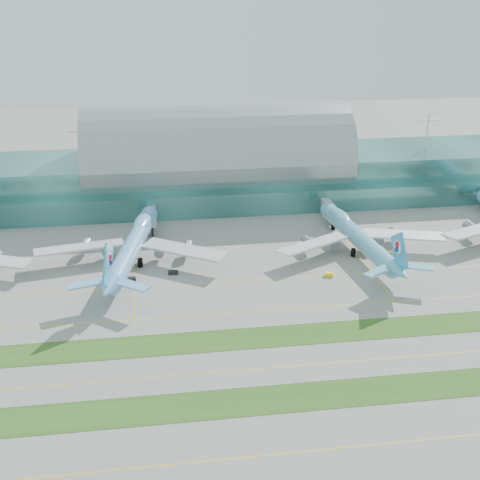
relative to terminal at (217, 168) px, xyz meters
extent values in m
plane|color=gray|center=(-0.01, -128.79, -14.23)|extent=(700.00, 700.00, 0.00)
cube|color=#3D7A75|center=(-0.01, 1.21, -4.23)|extent=(340.00, 42.00, 20.00)
cube|color=#3D7A75|center=(-0.01, -22.79, -9.23)|extent=(340.00, 8.00, 10.00)
ellipsoid|color=#9EA5A8|center=(-0.01, 1.21, 5.77)|extent=(340.00, 46.20, 16.17)
cylinder|color=white|center=(-0.01, 1.21, 13.77)|extent=(0.80, 0.80, 16.00)
cube|color=#B2B7B7|center=(-31.01, -33.79, -8.73)|extent=(3.50, 22.00, 3.00)
cylinder|color=black|center=(-31.01, -43.79, -12.23)|extent=(1.00, 1.00, 4.00)
cube|color=#B2B7B7|center=(43.99, -33.79, -8.73)|extent=(3.50, 22.00, 3.00)
cylinder|color=black|center=(43.99, -43.79, -12.23)|extent=(1.00, 1.00, 4.00)
cube|color=#2D591E|center=(-0.01, -156.79, -14.19)|extent=(420.00, 12.00, 0.08)
cube|color=#2D591E|center=(-0.01, -126.79, -14.19)|extent=(420.00, 12.00, 0.08)
cube|color=yellow|center=(-0.01, -176.79, -14.22)|extent=(420.00, 0.35, 0.01)
cube|color=yellow|center=(-0.01, -142.79, -14.22)|extent=(420.00, 0.35, 0.01)
cube|color=yellow|center=(-0.01, -110.79, -14.22)|extent=(420.00, 0.35, 0.01)
cube|color=yellow|center=(-0.01, -88.79, -14.22)|extent=(420.00, 0.35, 0.01)
cylinder|color=#72B2FA|center=(-38.34, -67.23, -7.73)|extent=(19.66, 66.01, 6.60)
ellipsoid|color=#72B2FA|center=(-34.64, -49.12, -5.92)|extent=(10.15, 20.92, 4.70)
cone|color=#72B2FA|center=(-31.23, -32.38, -7.73)|extent=(7.53, 6.54, 6.60)
cone|color=#72B2FA|center=(-45.78, -103.75, -6.45)|extent=(8.06, 10.64, 6.27)
cube|color=silver|center=(-57.54, -65.49, -8.16)|extent=(32.87, 13.69, 1.30)
cylinder|color=gray|center=(-51.70, -60.81, -10.39)|extent=(4.72, 6.46, 3.62)
cube|color=silver|center=(-19.98, -73.15, -8.16)|extent=(31.06, 24.33, 1.30)
cylinder|color=gray|center=(-23.53, -66.56, -10.39)|extent=(4.72, 6.46, 3.62)
cube|color=#309FD9|center=(-45.36, -101.66, 0.25)|extent=(3.42, 13.84, 15.35)
cylinder|color=white|center=(-45.14, -100.62, 1.85)|extent=(1.96, 5.20, 5.11)
cylinder|color=black|center=(-33.33, -42.65, -12.63)|extent=(1.92, 1.92, 3.19)
cylinder|color=black|center=(-42.32, -70.77, -12.63)|extent=(1.92, 1.92, 3.19)
cylinder|color=black|center=(-36.06, -72.05, -12.63)|extent=(1.92, 1.92, 3.19)
cylinder|color=#60B5D3|center=(45.15, -69.64, -8.11)|extent=(12.72, 62.50, 6.22)
ellipsoid|color=#60B5D3|center=(43.32, -52.33, -6.40)|extent=(7.86, 19.42, 4.43)
cone|color=#60B5D3|center=(41.63, -36.33, -8.11)|extent=(6.71, 5.64, 6.22)
cone|color=#60B5D3|center=(48.83, -104.55, -6.90)|extent=(6.82, 9.60, 5.91)
cube|color=white|center=(27.40, -73.53, -8.51)|extent=(30.11, 20.81, 1.23)
cylinder|color=gray|center=(31.32, -67.67, -10.62)|extent=(3.97, 5.84, 3.41)
cube|color=white|center=(63.31, -69.74, -8.51)|extent=(31.01, 15.54, 1.23)
cylinder|color=gray|center=(58.25, -64.83, -10.62)|extent=(3.97, 5.84, 3.41)
cube|color=#329CE0|center=(48.62, -102.56, -0.59)|extent=(1.98, 13.17, 14.46)
cylinder|color=white|center=(48.52, -101.56, 0.92)|extent=(1.40, 4.88, 4.81)
cylinder|color=black|center=(42.66, -46.14, -12.72)|extent=(1.81, 1.81, 3.01)
cylinder|color=black|center=(42.58, -73.95, -12.72)|extent=(1.81, 1.81, 3.01)
cylinder|color=black|center=(48.56, -73.32, -12.72)|extent=(1.81, 1.81, 3.01)
cube|color=silver|center=(94.00, -70.00, -7.87)|extent=(34.21, 20.19, 1.36)
cube|color=black|center=(-39.31, -83.53, -13.52)|extent=(3.48, 2.28, 1.42)
cube|color=black|center=(-24.64, -80.10, -13.53)|extent=(3.57, 1.81, 1.39)
cube|color=yellow|center=(29.20, -89.28, -13.57)|extent=(3.37, 2.53, 1.32)
cube|color=black|center=(49.17, -88.16, -13.54)|extent=(3.76, 2.38, 1.37)
camera|label=1|loc=(-31.50, -293.31, 86.77)|focal=50.00mm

